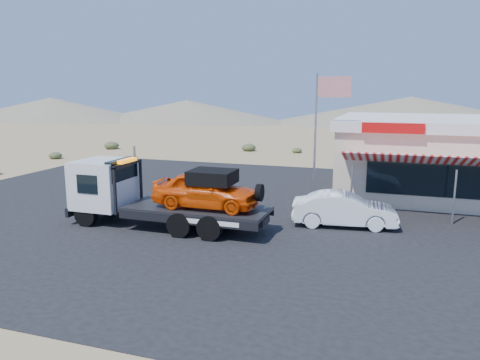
# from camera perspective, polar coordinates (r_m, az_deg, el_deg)

# --- Properties ---
(ground) EXTENTS (120.00, 120.00, 0.00)m
(ground) POSITION_cam_1_polar(r_m,az_deg,el_deg) (19.19, -7.49, -5.20)
(ground) COLOR #988356
(ground) RESTS_ON ground
(asphalt_lot) EXTENTS (32.00, 24.00, 0.02)m
(asphalt_lot) POSITION_cam_1_polar(r_m,az_deg,el_deg) (21.16, 0.97, -3.53)
(asphalt_lot) COLOR black
(asphalt_lot) RESTS_ON ground
(tow_truck) EXTENTS (7.84, 2.32, 2.62)m
(tow_truck) POSITION_cam_1_polar(r_m,az_deg,el_deg) (18.37, -9.42, -1.44)
(tow_truck) COLOR black
(tow_truck) RESTS_ON asphalt_lot
(white_sedan) EXTENTS (4.19, 1.93, 1.33)m
(white_sedan) POSITION_cam_1_polar(r_m,az_deg,el_deg) (18.84, 12.60, -3.52)
(white_sedan) COLOR white
(white_sedan) RESTS_ON asphalt_lot
(jerky_store) EXTENTS (10.40, 9.97, 3.90)m
(jerky_store) POSITION_cam_1_polar(r_m,az_deg,el_deg) (25.83, 23.56, 2.69)
(jerky_store) COLOR beige
(jerky_store) RESTS_ON asphalt_lot
(flagpole) EXTENTS (1.55, 0.10, 6.00)m
(flagpole) POSITION_cam_1_polar(r_m,az_deg,el_deg) (21.33, 9.82, 6.66)
(flagpole) COLOR #99999E
(flagpole) RESTS_ON asphalt_lot
(desert_scrub) EXTENTS (22.16, 31.82, 0.70)m
(desert_scrub) POSITION_cam_1_polar(r_m,az_deg,el_deg) (35.70, -19.12, 2.33)
(desert_scrub) COLOR #3E4726
(desert_scrub) RESTS_ON ground
(distant_hills) EXTENTS (126.00, 48.00, 4.20)m
(distant_hills) POSITION_cam_1_polar(r_m,az_deg,el_deg) (73.96, 4.51, 8.36)
(distant_hills) COLOR #726B59
(distant_hills) RESTS_ON ground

